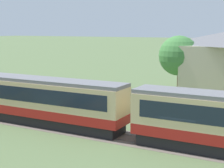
{
  "coord_description": "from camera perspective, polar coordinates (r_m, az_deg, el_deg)",
  "views": [
    {
      "loc": [
        6.82,
        -23.66,
        8.67
      ],
      "look_at": [
        -8.51,
        5.16,
        3.38
      ],
      "focal_mm": 55.0,
      "sensor_mm": 36.0,
      "label": 1
    }
  ],
  "objects": [
    {
      "name": "railway_track",
      "position": [
        27.74,
        2.99,
        -9.0
      ],
      "size": [
        149.54,
        3.6,
        0.04
      ],
      "color": "#665B51",
      "rests_on": "ground_plane"
    },
    {
      "name": "passenger_train",
      "position": [
        26.97,
        3.67,
        -4.35
      ],
      "size": [
        76.2,
        2.86,
        4.26
      ],
      "color": "#AD1E19",
      "rests_on": "ground_plane"
    },
    {
      "name": "ground_plane",
      "position": [
        26.1,
        11.44,
        -10.38
      ],
      "size": [
        600.0,
        600.0,
        0.0
      ],
      "primitive_type": "plane",
      "color": "#566B42"
    },
    {
      "name": "yard_tree_1",
      "position": [
        44.88,
        11.03,
        4.65
      ],
      "size": [
        5.13,
        5.13,
        7.81
      ],
      "color": "brown",
      "rests_on": "ground_plane"
    }
  ]
}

